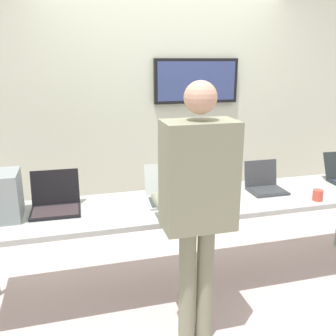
# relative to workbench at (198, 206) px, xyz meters

# --- Properties ---
(ground) EXTENTS (8.00, 8.00, 0.04)m
(ground) POSITION_rel_workbench_xyz_m (0.00, 0.00, -0.73)
(ground) COLOR #C3ADAE
(back_wall) EXTENTS (8.00, 0.11, 2.66)m
(back_wall) POSITION_rel_workbench_xyz_m (0.01, 1.13, 0.63)
(back_wall) COLOR beige
(back_wall) RESTS_ON ground
(workbench) EXTENTS (3.44, 0.70, 0.76)m
(workbench) POSITION_rel_workbench_xyz_m (0.00, 0.00, 0.00)
(workbench) COLOR #A5AAA7
(workbench) RESTS_ON ground
(laptop_station_0) EXTENTS (0.36, 0.33, 0.28)m
(laptop_station_0) POSITION_rel_workbench_xyz_m (-1.10, 0.09, 0.11)
(laptop_station_0) COLOR black
(laptop_station_0) RESTS_ON workbench
(laptop_station_1) EXTENTS (0.38, 0.40, 0.26)m
(laptop_station_1) POSITION_rel_workbench_xyz_m (-0.23, 0.07, 0.11)
(laptop_station_1) COLOR #AFB7B3
(laptop_station_1) RESTS_ON workbench
(laptop_station_2) EXTENTS (0.30, 0.28, 0.25)m
(laptop_station_2) POSITION_rel_workbench_xyz_m (0.64, 0.07, 0.10)
(laptop_station_2) COLOR #393B3F
(laptop_station_2) RESTS_ON workbench
(person) EXTENTS (0.44, 0.58, 1.74)m
(person) POSITION_rel_workbench_xyz_m (-0.23, -0.62, 0.34)
(person) COLOR gray
(person) RESTS_ON ground
(coffee_mug) EXTENTS (0.08, 0.08, 0.09)m
(coffee_mug) POSITION_rel_workbench_xyz_m (0.93, -0.25, 0.09)
(coffee_mug) COLOR #CE493B
(coffee_mug) RESTS_ON workbench
(paper_sheet) EXTENTS (0.25, 0.32, 0.00)m
(paper_sheet) POSITION_rel_workbench_xyz_m (-0.03, -0.17, 0.05)
(paper_sheet) COLOR white
(paper_sheet) RESTS_ON workbench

